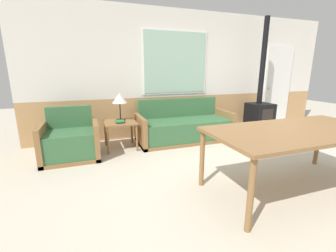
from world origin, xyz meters
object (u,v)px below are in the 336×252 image
(table_lamp, at_px, (120,99))
(wood_stove, at_px, (260,109))
(couch, at_px, (184,128))
(side_table, at_px, (120,126))
(armchair, at_px, (71,142))
(dining_table, at_px, (297,134))

(table_lamp, distance_m, wood_stove, 3.23)
(table_lamp, bearing_deg, couch, -2.56)
(side_table, relative_size, wood_stove, 0.22)
(armchair, height_order, side_table, armchair)
(couch, xyz_separation_m, dining_table, (0.46, -2.28, 0.45))
(couch, height_order, armchair, couch)
(armchair, relative_size, dining_table, 0.42)
(couch, relative_size, dining_table, 0.91)
(side_table, xyz_separation_m, dining_table, (1.79, -2.24, 0.27))
(couch, bearing_deg, wood_stove, -0.57)
(couch, distance_m, armchair, 2.20)
(wood_stove, bearing_deg, dining_table, -122.59)
(armchair, bearing_deg, couch, 3.51)
(couch, bearing_deg, side_table, -178.15)
(dining_table, bearing_deg, wood_stove, 57.41)
(armchair, distance_m, side_table, 0.90)
(couch, distance_m, wood_stove, 1.93)
(couch, height_order, side_table, couch)
(side_table, bearing_deg, table_lamp, 74.02)
(table_lamp, bearing_deg, dining_table, -53.10)
(table_lamp, relative_size, wood_stove, 0.20)
(side_table, distance_m, dining_table, 2.88)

